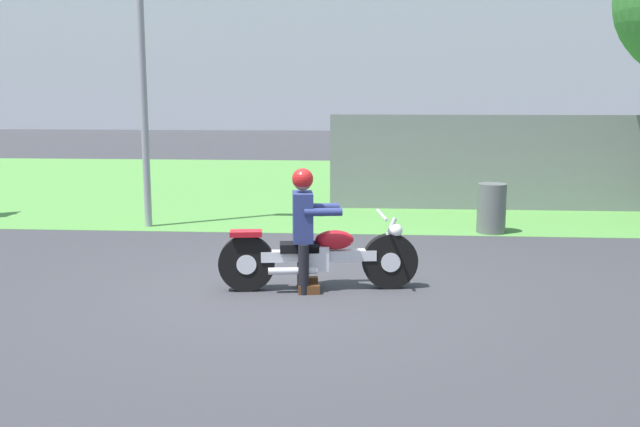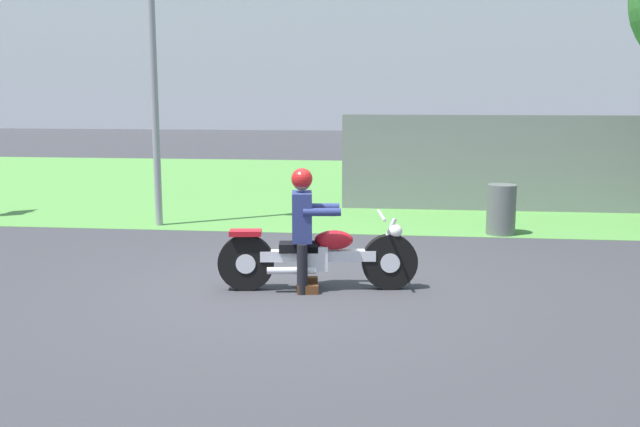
{
  "view_description": "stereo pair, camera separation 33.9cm",
  "coord_description": "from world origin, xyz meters",
  "px_view_note": "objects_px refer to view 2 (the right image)",
  "views": [
    {
      "loc": [
        0.98,
        -7.9,
        2.26
      ],
      "look_at": [
        0.36,
        0.36,
        0.85
      ],
      "focal_mm": 40.82,
      "sensor_mm": 36.0,
      "label": 1
    },
    {
      "loc": [
        1.32,
        -7.86,
        2.26
      ],
      "look_at": [
        0.36,
        0.36,
        0.85
      ],
      "focal_mm": 40.82,
      "sensor_mm": 36.0,
      "label": 2
    }
  ],
  "objects_px": {
    "trash_can": "(501,210)",
    "streetlight_pole": "(160,27)",
    "rider_lead": "(304,220)",
    "motorcycle_lead": "(319,256)"
  },
  "relations": [
    {
      "from": "motorcycle_lead",
      "to": "trash_can",
      "type": "distance_m",
      "value": 4.32
    },
    {
      "from": "trash_can",
      "to": "motorcycle_lead",
      "type": "bearing_deg",
      "value": -125.08
    },
    {
      "from": "motorcycle_lead",
      "to": "streetlight_pole",
      "type": "height_order",
      "value": "streetlight_pole"
    },
    {
      "from": "rider_lead",
      "to": "streetlight_pole",
      "type": "height_order",
      "value": "streetlight_pole"
    },
    {
      "from": "streetlight_pole",
      "to": "trash_can",
      "type": "distance_m",
      "value": 6.2
    },
    {
      "from": "rider_lead",
      "to": "streetlight_pole",
      "type": "bearing_deg",
      "value": 119.69
    },
    {
      "from": "trash_can",
      "to": "streetlight_pole",
      "type": "bearing_deg",
      "value": 178.68
    },
    {
      "from": "rider_lead",
      "to": "trash_can",
      "type": "bearing_deg",
      "value": 45.28
    },
    {
      "from": "streetlight_pole",
      "to": "rider_lead",
      "type": "bearing_deg",
      "value": -52.28
    },
    {
      "from": "motorcycle_lead",
      "to": "trash_can",
      "type": "height_order",
      "value": "motorcycle_lead"
    }
  ]
}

